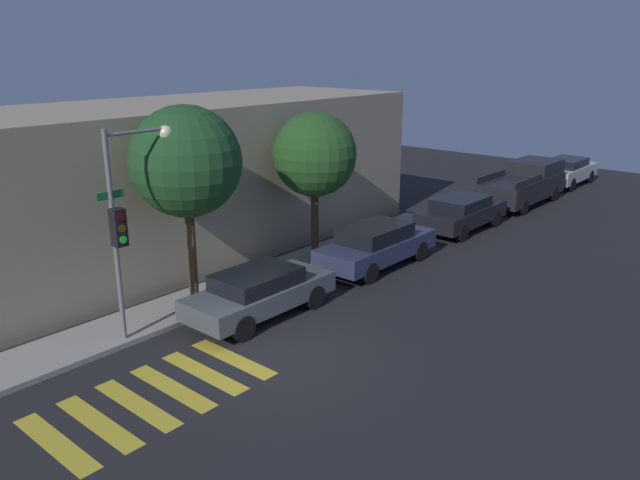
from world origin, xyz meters
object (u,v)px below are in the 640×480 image
object	(u,v)px
tree_near_corner	(186,162)
sedan_middle	(376,244)
sedan_near_corner	(259,292)
sedan_far_end	(461,212)
traffic_light_pole	(128,206)
tree_midblock	(315,155)
pickup_truck	(524,183)
sedan_tail_of_row	(567,171)

from	to	relation	value
tree_near_corner	sedan_middle	bearing A→B (deg)	-17.22
sedan_near_corner	sedan_far_end	xyz separation A→B (m)	(11.15, 0.00, 0.02)
traffic_light_pole	tree_midblock	world-z (taller)	traffic_light_pole
traffic_light_pole	tree_near_corner	bearing A→B (deg)	15.84
tree_near_corner	tree_midblock	distance (m)	5.19
sedan_middle	tree_near_corner	world-z (taller)	tree_near_corner
pickup_truck	tree_midblock	world-z (taller)	tree_midblock
sedan_near_corner	sedan_far_end	bearing A→B (deg)	0.00
sedan_middle	pickup_truck	xyz separation A→B (m)	(11.72, -0.00, 0.19)
tree_midblock	tree_near_corner	bearing A→B (deg)	-180.00
sedan_middle	sedan_far_end	size ratio (longest dim) A/B	1.05
sedan_tail_of_row	pickup_truck	bearing A→B (deg)	180.00
sedan_near_corner	sedan_far_end	world-z (taller)	sedan_far_end
sedan_middle	tree_midblock	bearing A→B (deg)	116.66
sedan_middle	sedan_far_end	bearing A→B (deg)	0.00
sedan_far_end	traffic_light_pole	bearing A→B (deg)	174.86
tree_near_corner	sedan_near_corner	bearing A→B (deg)	-68.71
tree_near_corner	tree_midblock	bearing A→B (deg)	0.00
pickup_truck	tree_near_corner	size ratio (longest dim) A/B	0.97
pickup_truck	sedan_tail_of_row	size ratio (longest dim) A/B	1.24
traffic_light_pole	pickup_truck	size ratio (longest dim) A/B	0.96
sedan_middle	tree_midblock	world-z (taller)	tree_midblock
sedan_far_end	tree_near_corner	world-z (taller)	tree_near_corner
traffic_light_pole	sedan_tail_of_row	size ratio (longest dim) A/B	1.20
traffic_light_pole	sedan_near_corner	distance (m)	4.23
sedan_tail_of_row	tree_near_corner	distance (m)	23.64
sedan_near_corner	tree_midblock	distance (m)	5.66
tree_midblock	sedan_far_end	bearing A→B (deg)	-15.79
traffic_light_pole	sedan_near_corner	xyz separation A→B (m)	(2.96, -1.27, -2.74)
traffic_light_pole	tree_near_corner	xyz separation A→B (m)	(2.22, 0.63, 0.68)
tree_near_corner	pickup_truck	bearing A→B (deg)	-6.07
sedan_tail_of_row	tree_midblock	world-z (taller)	tree_midblock
sedan_far_end	pickup_truck	size ratio (longest dim) A/B	0.81
sedan_near_corner	sedan_tail_of_row	world-z (taller)	sedan_tail_of_row
tree_near_corner	tree_midblock	world-z (taller)	tree_near_corner
pickup_truck	traffic_light_pole	bearing A→B (deg)	176.38
sedan_far_end	tree_midblock	bearing A→B (deg)	164.21
sedan_near_corner	sedan_middle	world-z (taller)	sedan_middle
sedan_far_end	sedan_tail_of_row	xyz separation A→B (m)	(11.42, -0.00, 0.03)
sedan_far_end	tree_midblock	distance (m)	7.58
sedan_far_end	sedan_tail_of_row	distance (m)	11.42
sedan_tail_of_row	traffic_light_pole	bearing A→B (deg)	177.15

